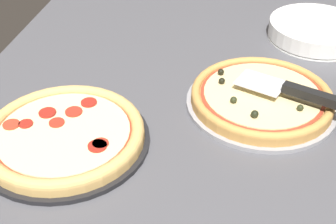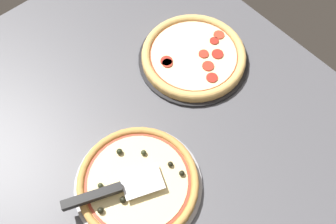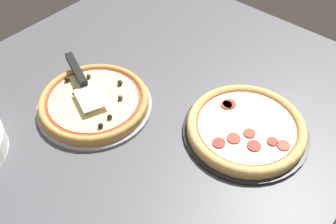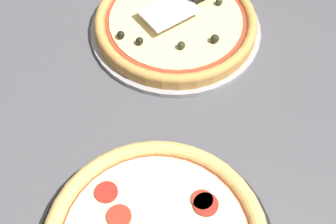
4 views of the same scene
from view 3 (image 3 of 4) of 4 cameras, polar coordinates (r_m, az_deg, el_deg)
ground_plane at (r=111.05cm, az=-7.14°, el=-2.26°), size 151.21×116.30×3.60cm
pizza_pan_front at (r=114.87cm, az=-10.47°, el=0.94°), size 33.04×33.04×1.00cm
pizza_front at (r=113.48cm, az=-10.60°, el=1.65°), size 31.05×31.05×3.98cm
pizza_pan_back at (r=108.17cm, az=11.14°, el=-2.83°), size 33.85×33.85×1.00cm
pizza_back at (r=106.76cm, az=11.28°, el=-2.17°), size 31.82×31.82×2.96cm
serving_spatula at (r=117.63cm, az=-12.80°, el=5.30°), size 13.77×24.94×2.00cm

